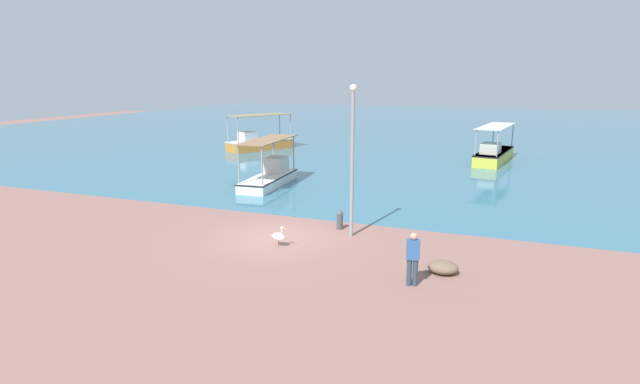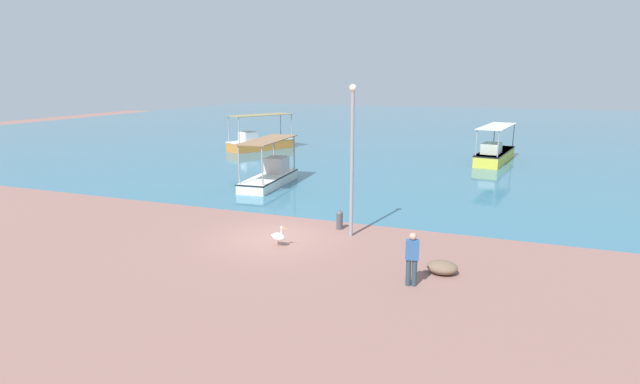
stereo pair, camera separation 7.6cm
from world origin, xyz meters
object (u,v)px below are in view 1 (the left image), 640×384
at_px(fishing_boat_near_left, 494,154).
at_px(mooring_bollard, 340,219).
at_px(fisherman_standing, 413,257).
at_px(fishing_boat_center, 259,142).
at_px(fishing_boat_far_left, 270,175).
at_px(net_pile, 443,267).
at_px(lamp_post, 352,153).
at_px(pelican, 279,237).

bearing_deg(fishing_boat_near_left, mooring_bollard, -105.09).
height_order(fishing_boat_near_left, fisherman_standing, fishing_boat_near_left).
bearing_deg(fishing_boat_near_left, fishing_boat_center, -179.34).
distance_m(fishing_boat_center, fisherman_standing, 30.54).
height_order(mooring_bollard, fisherman_standing, fisherman_standing).
xyz_separation_m(fishing_boat_far_left, fishing_boat_near_left, (12.11, 13.13, 0.05)).
relative_size(fishing_boat_far_left, net_pile, 5.66).
relative_size(fishing_boat_center, mooring_bollard, 7.71).
xyz_separation_m(lamp_post, net_pile, (3.97, -2.73, -3.15)).
bearing_deg(pelican, fishing_boat_near_left, 73.31).
bearing_deg(lamp_post, fishing_boat_center, 125.87).
bearing_deg(fisherman_standing, net_pile, 59.92).
bearing_deg(fishing_boat_far_left, fishing_boat_near_left, 47.31).
height_order(fishing_boat_far_left, net_pile, fishing_boat_far_left).
xyz_separation_m(fishing_boat_far_left, net_pile, (11.38, -10.39, -0.40)).
bearing_deg(lamp_post, net_pile, -34.49).
xyz_separation_m(pelican, fisherman_standing, (5.39, -1.88, 0.53)).
bearing_deg(fisherman_standing, mooring_bollard, 129.60).
xyz_separation_m(fishing_boat_near_left, mooring_bollard, (-5.42, -20.10, -0.23)).
height_order(fishing_boat_far_left, lamp_post, lamp_post).
height_order(fishing_boat_far_left, mooring_bollard, fishing_boat_far_left).
bearing_deg(fishing_boat_far_left, net_pile, -42.39).
bearing_deg(mooring_bollard, pelican, -117.07).
distance_m(pelican, fisherman_standing, 5.73).
distance_m(fishing_boat_near_left, pelican, 23.98).
distance_m(fishing_boat_far_left, pelican, 11.14).
xyz_separation_m(mooring_bollard, fisherman_standing, (3.93, -4.75, 0.47)).
bearing_deg(fishing_boat_center, pelican, -60.85).
relative_size(fishing_boat_near_left, fisherman_standing, 4.13).
xyz_separation_m(pelican, net_pile, (6.16, -0.55, -0.16)).
relative_size(pelican, mooring_bollard, 0.99).
height_order(fishing_boat_center, fisherman_standing, fishing_boat_center).
xyz_separation_m(fishing_boat_near_left, net_pile, (-0.73, -23.52, -0.45)).
distance_m(fishing_boat_far_left, fishing_boat_center, 14.90).
distance_m(fishing_boat_far_left, fisherman_standing, 15.81).
xyz_separation_m(lamp_post, mooring_bollard, (-0.72, 0.69, -2.92)).
bearing_deg(net_pile, fisherman_standing, -120.08).
bearing_deg(fishing_boat_near_left, lamp_post, -102.74).
height_order(pelican, lamp_post, lamp_post).
bearing_deg(fisherman_standing, lamp_post, 128.35).
bearing_deg(net_pile, fishing_boat_near_left, 88.23).
relative_size(fishing_boat_far_left, pelican, 7.02).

